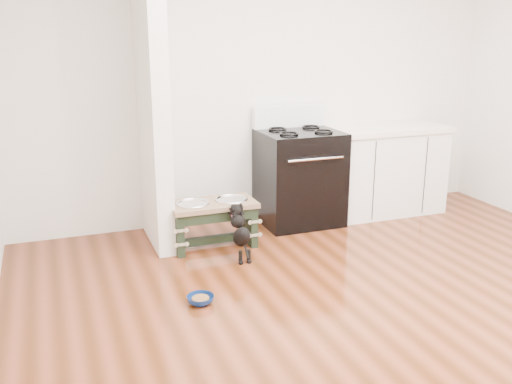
% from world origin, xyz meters
% --- Properties ---
extents(ground, '(5.00, 5.00, 0.00)m').
position_xyz_m(ground, '(0.00, 0.00, 0.00)').
color(ground, '#46200C').
rests_on(ground, ground).
extents(room_shell, '(5.00, 5.00, 5.00)m').
position_xyz_m(room_shell, '(0.00, 0.00, 1.62)').
color(room_shell, silver).
rests_on(room_shell, ground).
extents(partition_wall, '(0.15, 0.80, 2.70)m').
position_xyz_m(partition_wall, '(-1.18, 2.10, 1.35)').
color(partition_wall, silver).
rests_on(partition_wall, ground).
extents(oven_range, '(0.76, 0.69, 1.14)m').
position_xyz_m(oven_range, '(0.25, 2.16, 0.48)').
color(oven_range, black).
rests_on(oven_range, ground).
extents(cabinet_run, '(1.24, 0.64, 0.91)m').
position_xyz_m(cabinet_run, '(1.23, 2.18, 0.45)').
color(cabinet_run, silver).
rests_on(cabinet_run, ground).
extents(dog_feeder, '(0.75, 0.40, 0.43)m').
position_xyz_m(dog_feeder, '(-0.74, 1.81, 0.29)').
color(dog_feeder, black).
rests_on(dog_feeder, ground).
extents(puppy, '(0.13, 0.39, 0.46)m').
position_xyz_m(puppy, '(-0.61, 1.46, 0.25)').
color(puppy, black).
rests_on(puppy, ground).
extents(floor_bowl, '(0.23, 0.23, 0.06)m').
position_xyz_m(floor_bowl, '(-1.14, 0.77, 0.03)').
color(floor_bowl, navy).
rests_on(floor_bowl, ground).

